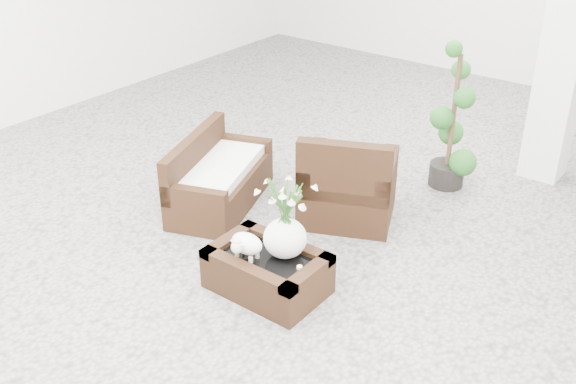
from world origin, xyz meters
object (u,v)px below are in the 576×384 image
Objects in this scene: loveseat at (220,172)px; topiary at (453,118)px; coffee_table at (267,273)px; armchair at (349,173)px.

loveseat is 0.88× the size of topiary.
topiary is at bearing 82.75° from coffee_table.
armchair is 1.24m from loveseat.
loveseat is 2.35m from topiary.
coffee_table is 1.01× the size of armchair.
armchair is at bearing 95.83° from coffee_table.
armchair is 0.69× the size of loveseat.
coffee_table is at bearing 71.83° from armchair.
armchair is at bearing -82.84° from loveseat.
coffee_table is 1.42m from armchair.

